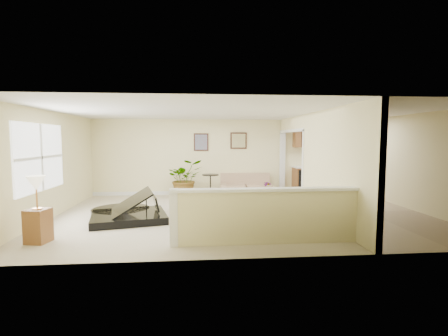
{
  "coord_description": "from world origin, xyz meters",
  "views": [
    {
      "loc": [
        -1.1,
        -7.82,
        1.84
      ],
      "look_at": [
        -0.41,
        0.4,
        1.11
      ],
      "focal_mm": 26.0,
      "sensor_mm": 36.0,
      "label": 1
    }
  ],
  "objects": [
    {
      "name": "floor",
      "position": [
        0.0,
        0.0,
        0.0
      ],
      "size": [
        9.0,
        9.0,
        0.0
      ],
      "primitive_type": "plane",
      "color": "beige",
      "rests_on": "ground"
    },
    {
      "name": "back_wall",
      "position": [
        0.0,
        3.0,
        1.25
      ],
      "size": [
        9.0,
        0.04,
        2.5
      ],
      "primitive_type": "cube",
      "color": "beige",
      "rests_on": "floor"
    },
    {
      "name": "front_wall",
      "position": [
        0.0,
        -3.0,
        1.25
      ],
      "size": [
        9.0,
        0.04,
        2.5
      ],
      "primitive_type": "cube",
      "color": "beige",
      "rests_on": "floor"
    },
    {
      "name": "left_wall",
      "position": [
        -4.5,
        0.0,
        1.25
      ],
      "size": [
        0.04,
        6.0,
        2.5
      ],
      "primitive_type": "cube",
      "color": "beige",
      "rests_on": "floor"
    },
    {
      "name": "right_wall",
      "position": [
        4.5,
        0.0,
        1.25
      ],
      "size": [
        0.04,
        6.0,
        2.5
      ],
      "primitive_type": "cube",
      "color": "beige",
      "rests_on": "floor"
    },
    {
      "name": "ceiling",
      "position": [
        0.0,
        0.0,
        2.5
      ],
      "size": [
        9.0,
        6.0,
        0.04
      ],
      "primitive_type": "cube",
      "color": "silver",
      "rests_on": "back_wall"
    },
    {
      "name": "kitchen_vinyl",
      "position": [
        3.15,
        0.0,
        0.0
      ],
      "size": [
        2.7,
        6.0,
        0.01
      ],
      "primitive_type": "cube",
      "color": "gray",
      "rests_on": "floor"
    },
    {
      "name": "interior_partition",
      "position": [
        1.8,
        0.25,
        1.22
      ],
      "size": [
        0.18,
        5.99,
        2.5
      ],
      "color": "beige",
      "rests_on": "floor"
    },
    {
      "name": "pony_half_wall",
      "position": [
        0.08,
        -2.3,
        0.52
      ],
      "size": [
        3.42,
        0.22,
        1.0
      ],
      "color": "beige",
      "rests_on": "floor"
    },
    {
      "name": "left_window",
      "position": [
        -4.49,
        -0.5,
        1.45
      ],
      "size": [
        0.05,
        2.15,
        1.45
      ],
      "primitive_type": "cube",
      "color": "white",
      "rests_on": "left_wall"
    },
    {
      "name": "wall_art_left",
      "position": [
        -0.95,
        2.97,
        1.75
      ],
      "size": [
        0.48,
        0.04,
        0.58
      ],
      "color": "#391E15",
      "rests_on": "back_wall"
    },
    {
      "name": "wall_mirror",
      "position": [
        0.3,
        2.97,
        1.8
      ],
      "size": [
        0.55,
        0.04,
        0.55
      ],
      "color": "#391E15",
      "rests_on": "back_wall"
    },
    {
      "name": "kitchen_cabinets",
      "position": [
        3.19,
        2.73,
        0.87
      ],
      "size": [
        2.36,
        0.65,
        2.33
      ],
      "color": "brown",
      "rests_on": "floor"
    },
    {
      "name": "piano",
      "position": [
        -2.69,
        -0.28,
        0.64
      ],
      "size": [
        2.14,
        2.15,
        1.52
      ],
      "rotation": [
        0.0,
        0.0,
        0.24
      ],
      "color": "black",
      "rests_on": "floor"
    },
    {
      "name": "piano_bench",
      "position": [
        -1.11,
        -0.52,
        0.26
      ],
      "size": [
        0.43,
        0.79,
        0.51
      ],
      "primitive_type": "cube",
      "rotation": [
        0.0,
        0.0,
        0.06
      ],
      "color": "black",
      "rests_on": "floor"
    },
    {
      "name": "loveseat",
      "position": [
        0.49,
        2.6,
        0.36
      ],
      "size": [
        1.72,
        1.05,
        0.94
      ],
      "rotation": [
        0.0,
        0.0,
        -0.07
      ],
      "color": "tan",
      "rests_on": "floor"
    },
    {
      "name": "accent_table",
      "position": [
        -0.68,
        2.26,
        0.48
      ],
      "size": [
        0.52,
        0.52,
        0.75
      ],
      "color": "black",
      "rests_on": "floor"
    },
    {
      "name": "palm_plant",
      "position": [
        -1.48,
        2.45,
        0.59
      ],
      "size": [
        1.29,
        1.19,
        1.21
      ],
      "color": "black",
      "rests_on": "floor"
    },
    {
      "name": "small_plant",
      "position": [
        1.13,
        2.17,
        0.21
      ],
      "size": [
        0.33,
        0.33,
        0.5
      ],
      "color": "black",
      "rests_on": "floor"
    },
    {
      "name": "lamp_stand",
      "position": [
        -3.93,
        -1.9,
        0.51
      ],
      "size": [
        0.42,
        0.42,
        1.2
      ],
      "color": "brown",
      "rests_on": "floor"
    }
  ]
}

